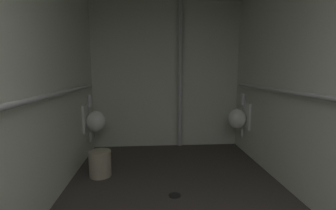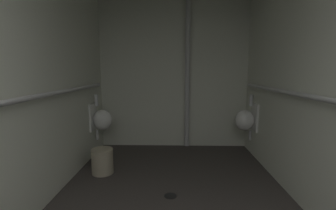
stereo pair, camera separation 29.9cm
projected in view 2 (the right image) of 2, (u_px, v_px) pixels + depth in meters
The scene contains 10 objects.
wall_left at pixel (23, 81), 2.15m from camera, with size 0.06×4.54×2.61m, color silver.
wall_right at pixel (328, 81), 2.08m from camera, with size 0.06×4.54×2.61m, color silver.
wall_back at pixel (174, 76), 4.33m from camera, with size 2.77×0.06×2.61m, color silver.
urinal_left_mid at pixel (101, 119), 3.89m from camera, with size 0.32×0.30×0.76m.
urinal_right_mid at pixel (246, 119), 3.87m from camera, with size 0.32×0.30×0.76m.
supply_pipe_left at pixel (33, 97), 2.15m from camera, with size 0.06×3.82×0.06m.
supply_pipe_right at pixel (314, 98), 2.14m from camera, with size 0.06×3.79×0.06m.
standpipe_back_wall at pixel (187, 76), 4.22m from camera, with size 0.09×0.09×2.56m, color #B2B2B2.
floor_drain at pixel (170, 196), 2.69m from camera, with size 0.14×0.14×0.01m, color black.
waste_bin at pixel (102, 161), 3.26m from camera, with size 0.29×0.29×0.34m, color #9E937A.
Camera 2 is at (0.01, 0.09, 1.40)m, focal length 25.55 mm.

